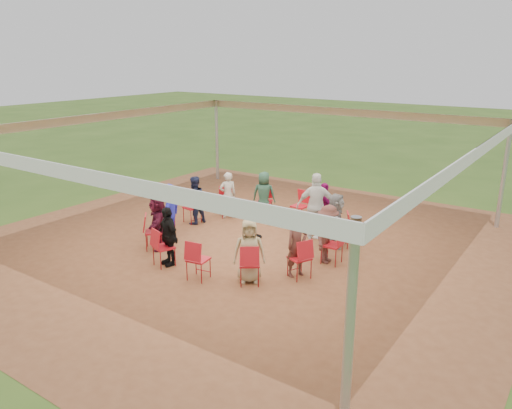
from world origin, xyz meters
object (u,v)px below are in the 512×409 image
Objects in this scene: chair_2 at (327,216)px; person_seated_3 at (264,195)px; person_seated_9 at (249,251)px; person_seated_10 at (297,246)px; chair_6 at (192,207)px; cable_coil at (256,237)px; chair_3 at (300,206)px; person_seated_0 at (328,234)px; person_seated_6 at (169,209)px; chair_9 at (164,247)px; chair_1 at (340,230)px; standing_person at (316,206)px; chair_0 at (332,245)px; chair_5 at (227,202)px; laptop at (321,235)px; person_seated_1 at (336,220)px; person_seated_8 at (168,236)px; person_seated_5 at (194,200)px; person_seated_4 at (228,195)px; chair_12 at (300,258)px; person_seated_7 at (158,222)px; chair_7 at (165,218)px; chair_8 at (154,232)px; chair_10 at (198,260)px; chair_4 at (265,202)px; chair_11 at (249,264)px; person_seated_2 at (324,208)px.

chair_2 is 2.13m from person_seated_3.
person_seated_10 is (0.67, 0.82, 0.00)m from person_seated_9.
cable_coil is (2.21, -0.00, -0.43)m from chair_6.
person_seated_0 is at bearing 136.75° from chair_3.
person_seated_6 is 3.00× the size of cable_coil.
chair_3 is 4.62m from chair_9.
standing_person is (-0.78, 0.19, 0.43)m from chair_1.
chair_9 is 4.25m from person_seated_3.
chair_5 is (-4.12, 1.40, 0.00)m from chair_0.
laptop is (4.32, -0.40, 0.20)m from chair_6.
chair_9 is 0.65× the size of person_seated_1.
person_seated_3 is 1.00× the size of person_seated_9.
person_seated_8 reaches higher than chair_3.
person_seated_9 is (3.48, -2.22, 0.00)m from person_seated_5.
person_seated_4 reaches higher than chair_1.
person_seated_5 reaches higher than chair_0.
chair_12 is 2.54m from standing_person.
person_seated_6 reaches higher than chair_3.
cable_coil is (-1.99, -0.62, -0.67)m from person_seated_1.
chair_1 is at bearing 27.69° from chair_12.
standing_person reaches higher than person_seated_0.
person_seated_1 is 3.00× the size of cable_coil.
chair_0 is 2.13m from person_seated_9.
person_seated_3 and person_seated_7 have the same top height.
person_seated_0 is at bearing 83.26° from chair_7.
person_seated_4 reaches higher than chair_2.
chair_0 is 1.00× the size of chair_6.
chair_8 reaches higher than cable_coil.
person_seated_3 is at bearing 110.77° from person_seated_8.
chair_5 is 0.65× the size of person_seated_6.
chair_6 is 3.83m from chair_10.
person_seated_1 is (3.72, -0.38, 0.24)m from chair_5.
chair_5 is at bearing 125.66° from person_seated_8.
chair_0 is 0.65× the size of person_seated_0.
person_seated_0 and person_seated_8 have the same top height.
chair_4 is at bearing 13.85° from chair_3.
chair_2 is 2.89× the size of laptop.
chair_11 is (3.08, -0.26, 0.00)m from chair_8.
person_seated_9 is at bearing 138.46° from person_seated_1.
person_seated_3 is at bearing 83.26° from chair_11.
chair_5 is at bearing 39.83° from person_seated_2.
chair_12 is 0.65× the size of person_seated_5.
chair_2 is 0.65× the size of person_seated_10.
laptop is at bearing 70.65° from chair_8.
chair_8 is at bearing 140.17° from person_seated_9.
person_seated_3 is at bearing 43.25° from chair_1.
person_seated_8 is (0.89, -0.57, 0.00)m from person_seated_7.
person_seated_5 reaches higher than chair_12.
chair_9 is 0.65× the size of person_seated_9.
chair_9 is 0.65× the size of person_seated_4.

